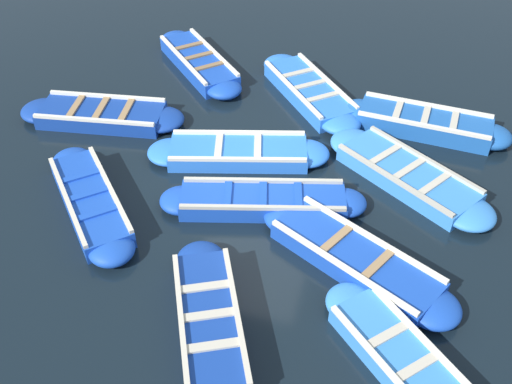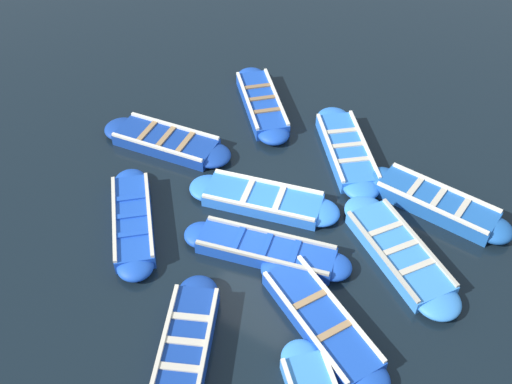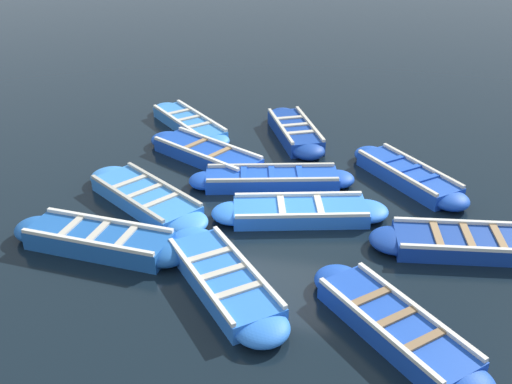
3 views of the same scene
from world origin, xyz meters
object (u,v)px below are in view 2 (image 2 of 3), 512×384
at_px(boat_broadside, 346,150).
at_px(boat_mid_row, 321,320).
at_px(boat_drifting, 263,200).
at_px(boat_near_quay, 186,347).
at_px(boat_far_corner, 166,142).
at_px(boat_centre, 436,204).
at_px(boat_stern_in, 266,250).
at_px(boat_alongside, 133,221).
at_px(boat_end_of_row, 399,253).
at_px(boat_outer_left, 262,104).

bearing_deg(boat_broadside, boat_mid_row, -160.23).
bearing_deg(boat_drifting, boat_near_quay, -169.19).
height_order(boat_far_corner, boat_mid_row, boat_mid_row).
distance_m(boat_drifting, boat_centre, 4.08).
bearing_deg(boat_stern_in, boat_alongside, 105.61).
bearing_deg(boat_drifting, boat_broadside, -19.25).
relative_size(boat_stern_in, boat_alongside, 1.24).
bearing_deg(boat_end_of_row, boat_outer_left, 59.99).
bearing_deg(boat_centre, boat_far_corner, 102.22).
bearing_deg(boat_mid_row, boat_drifting, 49.71).
bearing_deg(boat_drifting, boat_end_of_row, -87.55).
height_order(boat_far_corner, boat_alongside, boat_alongside).
height_order(boat_far_corner, boat_drifting, boat_far_corner).
bearing_deg(boat_outer_left, boat_stern_in, -147.92).
bearing_deg(boat_far_corner, boat_broadside, -62.91).
height_order(boat_broadside, boat_end_of_row, boat_broadside).
xyz_separation_m(boat_broadside, boat_alongside, (-4.81, 3.11, 0.01)).
bearing_deg(boat_broadside, boat_far_corner, 117.09).
distance_m(boat_alongside, boat_centre, 7.09).
relative_size(boat_alongside, boat_mid_row, 0.83).
height_order(boat_outer_left, boat_broadside, boat_outer_left).
bearing_deg(boat_alongside, boat_far_corner, 22.24).
bearing_deg(boat_alongside, boat_broadside, -32.91).
relative_size(boat_end_of_row, boat_alongside, 1.16).
xyz_separation_m(boat_alongside, boat_mid_row, (-0.13, -4.89, -0.01)).
xyz_separation_m(boat_near_quay, boat_mid_row, (1.89, -1.90, -0.02)).
distance_m(boat_outer_left, boat_centre, 5.70).
bearing_deg(boat_far_corner, boat_outer_left, -25.17).
distance_m(boat_drifting, boat_near_quay, 4.25).
bearing_deg(boat_broadside, boat_alongside, 147.09).
distance_m(boat_drifting, boat_mid_row, 3.54).
height_order(boat_far_corner, boat_end_of_row, boat_end_of_row).
xyz_separation_m(boat_far_corner, boat_centre, (1.48, -6.84, 0.03)).
relative_size(boat_end_of_row, boat_centre, 0.99).
relative_size(boat_broadside, boat_near_quay, 0.99).
distance_m(boat_end_of_row, boat_alongside, 6.01).
height_order(boat_stern_in, boat_near_quay, boat_near_quay).
bearing_deg(boat_near_quay, boat_mid_row, -45.27).
bearing_deg(boat_near_quay, boat_drifting, 10.81).
relative_size(boat_outer_left, boat_end_of_row, 0.88).
bearing_deg(boat_alongside, boat_centre, -54.24).
distance_m(boat_broadside, boat_alongside, 5.73).
distance_m(boat_stern_in, boat_centre, 4.26).
bearing_deg(boat_mid_row, boat_end_of_row, -15.33).
xyz_separation_m(boat_outer_left, boat_drifting, (-3.24, -1.99, -0.03)).
xyz_separation_m(boat_end_of_row, boat_near_quay, (-4.32, 2.57, 0.03)).
bearing_deg(boat_mid_row, boat_alongside, 88.49).
relative_size(boat_drifting, boat_centre, 1.03).
distance_m(boat_end_of_row, boat_near_quay, 5.03).
relative_size(boat_broadside, boat_drifting, 0.89).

